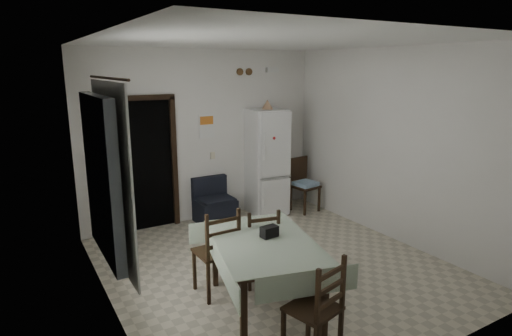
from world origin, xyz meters
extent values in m
plane|color=#BBB299|center=(0.00, 0.00, 0.00)|extent=(4.50, 4.50, 0.00)
cube|color=black|center=(-1.05, 2.46, 1.05)|extent=(0.90, 0.45, 2.10)
cube|color=black|center=(-1.54, 2.22, 1.05)|extent=(0.08, 0.10, 2.18)
cube|color=black|center=(-0.56, 2.22, 1.05)|extent=(0.08, 0.10, 2.18)
cube|color=black|center=(-1.05, 2.22, 2.14)|extent=(1.06, 0.10, 0.08)
cube|color=silver|center=(-2.15, -0.20, 1.55)|extent=(0.10, 1.20, 1.60)
cube|color=silver|center=(-2.04, -0.20, 1.55)|extent=(0.02, 1.45, 1.85)
cylinder|color=black|center=(-2.03, -0.20, 2.50)|extent=(0.02, 1.60, 0.02)
cube|color=white|center=(0.05, 2.24, 1.62)|extent=(0.28, 0.02, 0.40)
cube|color=orange|center=(0.05, 2.23, 1.72)|extent=(0.24, 0.01, 0.14)
cube|color=beige|center=(0.15, 2.24, 1.10)|extent=(0.08, 0.02, 0.12)
cylinder|color=brown|center=(0.70, 2.23, 2.52)|extent=(0.12, 0.03, 0.12)
cylinder|color=brown|center=(0.88, 2.23, 2.52)|extent=(0.12, 0.03, 0.12)
cube|color=white|center=(1.35, 2.21, 2.55)|extent=(0.25, 0.07, 0.09)
cone|color=tan|center=(1.07, 1.92, 1.97)|extent=(0.20, 0.20, 0.16)
cube|color=black|center=(-0.57, -0.75, 0.87)|extent=(0.19, 0.13, 0.12)
camera|label=1|loc=(-2.90, -4.41, 2.60)|focal=30.00mm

